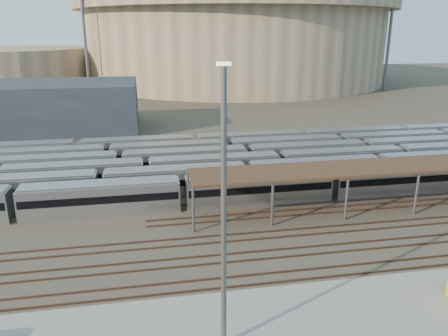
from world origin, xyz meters
TOP-DOWN VIEW (x-y plane):
  - ground at (0.00, 0.00)m, footprint 420.00×420.00m
  - apron at (-5.00, -15.00)m, footprint 50.00×9.00m
  - subway_trains at (-0.58, 18.50)m, footprint 126.65×23.90m
  - inspection_shed at (22.00, 4.00)m, footprint 60.30×6.00m
  - empty_tracks at (0.00, -5.00)m, footprint 170.00×9.62m
  - stadium at (25.00, 140.00)m, footprint 124.00×124.00m
  - secondary_arena at (-60.00, 130.00)m, footprint 56.00×56.00m
  - service_building at (-35.00, 55.00)m, footprint 42.00×20.00m
  - floodlight_0 at (-30.00, 110.00)m, footprint 4.00×1.00m
  - floodlight_2 at (70.00, 100.00)m, footprint 4.00×1.00m
  - floodlight_3 at (-10.00, 160.00)m, footprint 4.00×1.00m
  - yard_light_pole at (-8.02, -16.54)m, footprint 0.80×0.36m

SIDE VIEW (x-z plane):
  - ground at x=0.00m, z-range 0.00..0.00m
  - empty_tracks at x=0.00m, z-range 0.00..0.18m
  - apron at x=-5.00m, z-range 0.00..0.20m
  - subway_trains at x=-0.58m, z-range 0.00..3.60m
  - inspection_shed at x=22.00m, z-range 2.33..7.63m
  - service_building at x=-35.00m, z-range 0.00..10.00m
  - secondary_arena at x=-60.00m, z-range 0.00..14.00m
  - yard_light_pole at x=-8.02m, z-range 0.28..18.93m
  - stadium at x=25.00m, z-range 0.22..32.72m
  - floodlight_0 at x=-30.00m, z-range 1.45..39.85m
  - floodlight_2 at x=70.00m, z-range 1.45..39.85m
  - floodlight_3 at x=-10.00m, z-range 1.45..39.85m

